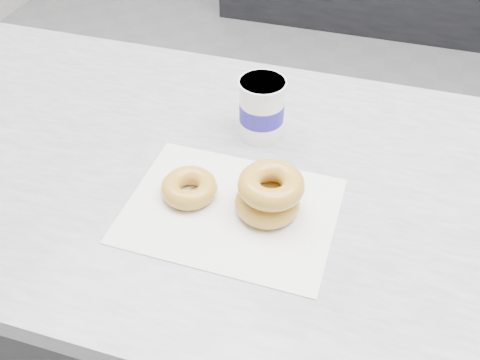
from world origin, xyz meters
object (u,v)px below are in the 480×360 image
(donut_single, at_px, (189,188))
(donut_stack, at_px, (269,194))
(counter, at_px, (391,357))
(coffee_cup, at_px, (262,108))

(donut_single, relative_size, donut_stack, 0.63)
(counter, relative_size, donut_single, 32.12)
(donut_stack, bearing_deg, counter, 14.44)
(donut_stack, bearing_deg, donut_single, -178.34)
(counter, xyz_separation_m, coffee_cup, (-0.34, 0.12, 0.51))
(donut_stack, height_order, coffee_cup, coffee_cup)
(counter, distance_m, coffee_cup, 0.63)
(coffee_cup, bearing_deg, counter, -17.27)
(donut_single, bearing_deg, donut_stack, 1.66)
(coffee_cup, bearing_deg, donut_single, -107.01)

